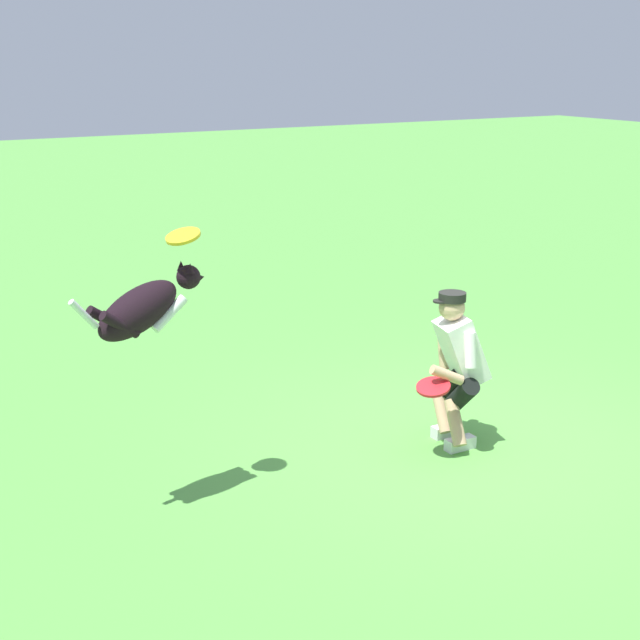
{
  "coord_description": "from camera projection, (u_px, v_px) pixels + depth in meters",
  "views": [
    {
      "loc": [
        4.58,
        5.32,
        3.13
      ],
      "look_at": [
        1.3,
        -0.32,
        1.22
      ],
      "focal_mm": 51.74,
      "sensor_mm": 36.0,
      "label": 1
    }
  ],
  "objects": [
    {
      "name": "person",
      "position": [
        457.0,
        363.0,
        7.47
      ],
      "size": [
        0.65,
        0.66,
        1.29
      ],
      "rotation": [
        0.0,
        0.0,
        -0.24
      ],
      "color": "silver",
      "rests_on": "ground_plane"
    },
    {
      "name": "frisbee_flying",
      "position": [
        183.0,
        236.0,
        6.28
      ],
      "size": [
        0.31,
        0.32,
        0.13
      ],
      "primitive_type": "cylinder",
      "rotation": [
        -0.22,
        -0.22,
        4.37
      ],
      "color": "yellow"
    },
    {
      "name": "ground_plane",
      "position": [
        477.0,
        451.0,
        7.5
      ],
      "size": [
        60.0,
        60.0,
        0.0
      ],
      "primitive_type": "plane",
      "color": "#569E43"
    },
    {
      "name": "dog",
      "position": [
        144.0,
        308.0,
        6.2
      ],
      "size": [
        1.04,
        0.43,
        0.52
      ],
      "rotation": [
        0.0,
        0.0,
        3.37
      ],
      "color": "black"
    },
    {
      "name": "frisbee_held",
      "position": [
        433.0,
        387.0,
        7.19
      ],
      "size": [
        0.33,
        0.34,
        0.12
      ],
      "primitive_type": "cylinder",
      "rotation": [
        0.2,
        -0.18,
        2.81
      ],
      "color": "red",
      "rests_on": "person"
    }
  ]
}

